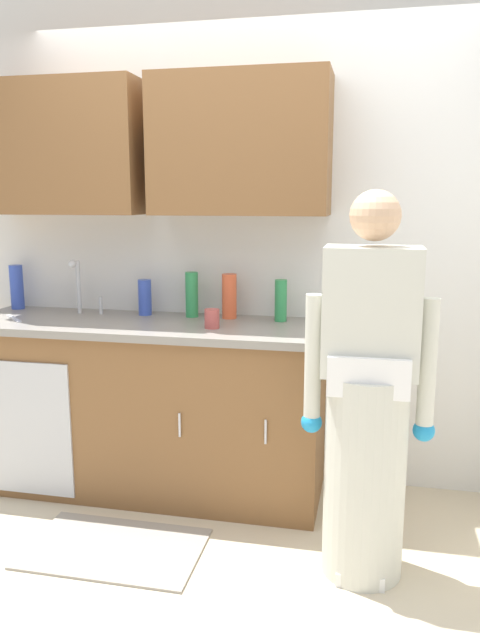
{
  "coord_description": "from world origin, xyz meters",
  "views": [
    {
      "loc": [
        0.63,
        -2.35,
        1.58
      ],
      "look_at": [
        0.0,
        0.55,
        1.0
      ],
      "focal_mm": 34.73,
      "sensor_mm": 36.0,
      "label": 1
    }
  ],
  "objects_px": {
    "sink": "(75,321)",
    "bottle_dish_liquid": "(229,296)",
    "person_at_sink": "(367,418)",
    "bottle_water_tall": "(281,301)",
    "bottle_soap": "(192,295)",
    "cup_by_sink": "(212,319)",
    "knife_on_counter": "(14,318)",
    "bottle_cleaner_spray": "(145,297)",
    "bottle_water_short": "(17,287)"
  },
  "relations": [
    {
      "from": "bottle_soap",
      "to": "knife_on_counter",
      "type": "xyz_separation_m",
      "value": [
        -0.93,
        -0.27,
        -0.12
      ]
    },
    {
      "from": "sink",
      "to": "person_at_sink",
      "type": "distance_m",
      "value": 1.71
    },
    {
      "from": "sink",
      "to": "knife_on_counter",
      "type": "distance_m",
      "value": 0.33
    },
    {
      "from": "person_at_sink",
      "to": "bottle_water_tall",
      "type": "distance_m",
      "value": 0.95
    },
    {
      "from": "knife_on_counter",
      "to": "bottle_soap",
      "type": "bearing_deg",
      "value": 60.2
    },
    {
      "from": "person_at_sink",
      "to": "bottle_water_short",
      "type": "height_order",
      "value": "person_at_sink"
    },
    {
      "from": "bottle_soap",
      "to": "bottle_dish_liquid",
      "type": "xyz_separation_m",
      "value": [
        0.21,
        0.0,
        -0.0
      ]
    },
    {
      "from": "bottle_water_short",
      "to": "cup_by_sink",
      "type": "xyz_separation_m",
      "value": [
        1.27,
        -0.3,
        -0.08
      ]
    },
    {
      "from": "person_at_sink",
      "to": "bottle_soap",
      "type": "xyz_separation_m",
      "value": [
        -0.97,
        0.75,
        0.37
      ]
    },
    {
      "from": "bottle_soap",
      "to": "bottle_cleaner_spray",
      "type": "height_order",
      "value": "bottle_soap"
    },
    {
      "from": "person_at_sink",
      "to": "bottle_water_tall",
      "type": "height_order",
      "value": "person_at_sink"
    },
    {
      "from": "sink",
      "to": "bottle_dish_liquid",
      "type": "bearing_deg",
      "value": 12.3
    },
    {
      "from": "sink",
      "to": "bottle_dish_liquid",
      "type": "xyz_separation_m",
      "value": [
        0.83,
        0.18,
        0.14
      ]
    },
    {
      "from": "bottle_soap",
      "to": "bottle_cleaner_spray",
      "type": "xyz_separation_m",
      "value": [
        -0.27,
        -0.0,
        -0.02
      ]
    },
    {
      "from": "sink",
      "to": "knife_on_counter",
      "type": "xyz_separation_m",
      "value": [
        -0.31,
        -0.09,
        0.02
      ]
    },
    {
      "from": "sink",
      "to": "bottle_water_tall",
      "type": "bearing_deg",
      "value": 8.05
    },
    {
      "from": "person_at_sink",
      "to": "bottle_dish_liquid",
      "type": "relative_size",
      "value": 6.65
    },
    {
      "from": "bottle_water_short",
      "to": "knife_on_counter",
      "type": "xyz_separation_m",
      "value": [
        0.16,
        -0.3,
        -0.13
      ]
    },
    {
      "from": "sink",
      "to": "bottle_water_tall",
      "type": "height_order",
      "value": "sink"
    },
    {
      "from": "cup_by_sink",
      "to": "bottle_water_tall",
      "type": "bearing_deg",
      "value": 39.23
    },
    {
      "from": "person_at_sink",
      "to": "cup_by_sink",
      "type": "bearing_deg",
      "value": 148.57
    },
    {
      "from": "sink",
      "to": "cup_by_sink",
      "type": "relative_size",
      "value": 5.15
    },
    {
      "from": "bottle_soap",
      "to": "bottle_water_tall",
      "type": "distance_m",
      "value": 0.5
    },
    {
      "from": "bottle_water_tall",
      "to": "knife_on_counter",
      "type": "bearing_deg",
      "value": -170.07
    },
    {
      "from": "bottle_cleaner_spray",
      "to": "person_at_sink",
      "type": "bearing_deg",
      "value": -31.15
    },
    {
      "from": "bottle_soap",
      "to": "bottle_water_tall",
      "type": "bearing_deg",
      "value": -2.24
    },
    {
      "from": "bottle_soap",
      "to": "bottle_dish_liquid",
      "type": "bearing_deg",
      "value": 0.98
    },
    {
      "from": "bottle_soap",
      "to": "cup_by_sink",
      "type": "relative_size",
      "value": 2.56
    },
    {
      "from": "bottle_water_tall",
      "to": "bottle_dish_liquid",
      "type": "height_order",
      "value": "bottle_dish_liquid"
    },
    {
      "from": "cup_by_sink",
      "to": "bottle_cleaner_spray",
      "type": "bearing_deg",
      "value": 149.34
    },
    {
      "from": "sink",
      "to": "bottle_water_tall",
      "type": "relative_size",
      "value": 2.24
    },
    {
      "from": "knife_on_counter",
      "to": "cup_by_sink",
      "type": "bearing_deg",
      "value": 43.81
    },
    {
      "from": "bottle_soap",
      "to": "bottle_water_short",
      "type": "distance_m",
      "value": 1.09
    },
    {
      "from": "bottle_water_tall",
      "to": "person_at_sink",
      "type": "bearing_deg",
      "value": -57.18
    },
    {
      "from": "bottle_dish_liquid",
      "to": "bottle_water_short",
      "type": "xyz_separation_m",
      "value": [
        -1.3,
        0.02,
        0.01
      ]
    },
    {
      "from": "person_at_sink",
      "to": "knife_on_counter",
      "type": "distance_m",
      "value": 1.98
    },
    {
      "from": "knife_on_counter",
      "to": "sink",
      "type": "bearing_deg",
      "value": 60.51
    },
    {
      "from": "knife_on_counter",
      "to": "bottle_water_tall",
      "type": "bearing_deg",
      "value": 53.97
    },
    {
      "from": "sink",
      "to": "bottle_dish_liquid",
      "type": "relative_size",
      "value": 2.05
    },
    {
      "from": "person_at_sink",
      "to": "bottle_cleaner_spray",
      "type": "distance_m",
      "value": 1.5
    },
    {
      "from": "bottle_cleaner_spray",
      "to": "cup_by_sink",
      "type": "height_order",
      "value": "bottle_cleaner_spray"
    },
    {
      "from": "bottle_soap",
      "to": "knife_on_counter",
      "type": "distance_m",
      "value": 0.98
    },
    {
      "from": "bottle_cleaner_spray",
      "to": "bottle_water_tall",
      "type": "bearing_deg",
      "value": -1.37
    },
    {
      "from": "person_at_sink",
      "to": "bottle_water_short",
      "type": "xyz_separation_m",
      "value": [
        -2.06,
        0.78,
        0.38
      ]
    },
    {
      "from": "bottle_dish_liquid",
      "to": "bottle_soap",
      "type": "bearing_deg",
      "value": -179.02
    },
    {
      "from": "bottle_cleaner_spray",
      "to": "cup_by_sink",
      "type": "distance_m",
      "value": 0.54
    },
    {
      "from": "bottle_soap",
      "to": "cup_by_sink",
      "type": "xyz_separation_m",
      "value": [
        0.19,
        -0.27,
        -0.08
      ]
    },
    {
      "from": "bottle_water_tall",
      "to": "knife_on_counter",
      "type": "height_order",
      "value": "bottle_water_tall"
    },
    {
      "from": "bottle_dish_liquid",
      "to": "cup_by_sink",
      "type": "xyz_separation_m",
      "value": [
        -0.03,
        -0.28,
        -0.07
      ]
    },
    {
      "from": "bottle_cleaner_spray",
      "to": "bottle_water_tall",
      "type": "relative_size",
      "value": 0.89
    }
  ]
}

